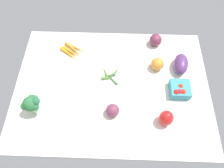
% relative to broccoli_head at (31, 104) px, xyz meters
% --- Properties ---
extents(tablecloth, '(1.04, 0.76, 0.02)m').
position_rel_broccoli_head_xyz_m(tablecloth, '(-0.38, -0.15, -0.08)').
color(tablecloth, silver).
rests_on(tablecloth, ground).
extents(broccoli_head, '(0.09, 0.08, 0.11)m').
position_rel_broccoli_head_xyz_m(broccoli_head, '(0.00, 0.00, 0.00)').
color(broccoli_head, '#A4D28B').
rests_on(broccoli_head, tablecloth).
extents(okra_pile, '(0.10, 0.12, 0.02)m').
position_rel_broccoli_head_xyz_m(okra_pile, '(-0.36, -0.21, -0.07)').
color(okra_pile, '#437C3C').
rests_on(okra_pile, tablecloth).
extents(bell_pepper_red, '(0.10, 0.10, 0.09)m').
position_rel_broccoli_head_xyz_m(bell_pepper_red, '(-0.64, 0.04, -0.03)').
color(bell_pepper_red, red).
rests_on(bell_pepper_red, tablecloth).
extents(carrot_bunch, '(0.17, 0.15, 0.02)m').
position_rel_broccoli_head_xyz_m(carrot_bunch, '(-0.14, -0.38, -0.06)').
color(carrot_bunch, orange).
rests_on(carrot_bunch, tablecloth).
extents(red_onion_near_basket, '(0.07, 0.07, 0.07)m').
position_rel_broccoli_head_xyz_m(red_onion_near_basket, '(-0.63, -0.45, -0.04)').
color(red_onion_near_basket, '#712B45').
rests_on(red_onion_near_basket, tablecloth).
extents(red_onion_center, '(0.07, 0.07, 0.07)m').
position_rel_broccoli_head_xyz_m(red_onion_center, '(-0.39, 0.00, -0.04)').
color(red_onion_center, '#72334C').
rests_on(red_onion_center, tablecloth).
extents(berry_basket, '(0.10, 0.10, 0.06)m').
position_rel_broccoli_head_xyz_m(berry_basket, '(-0.73, -0.13, -0.05)').
color(berry_basket, teal).
rests_on(berry_basket, tablecloth).
extents(heirloom_tomato_orange, '(0.07, 0.07, 0.07)m').
position_rel_broccoli_head_xyz_m(heirloom_tomato_orange, '(-0.63, -0.28, -0.04)').
color(heirloom_tomato_orange, orange).
rests_on(heirloom_tomato_orange, tablecloth).
extents(eggplant, '(0.09, 0.14, 0.08)m').
position_rel_broccoli_head_xyz_m(eggplant, '(-0.76, -0.28, -0.04)').
color(eggplant, '#58316C').
rests_on(eggplant, tablecloth).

